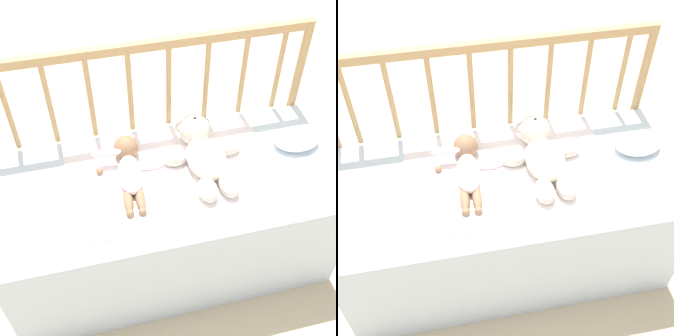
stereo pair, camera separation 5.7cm
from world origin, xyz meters
TOP-DOWN VIEW (x-y plane):
  - ground_plane at (0.00, 0.00)m, footprint 12.00×12.00m
  - crib_mattress at (0.00, 0.00)m, footprint 1.35×0.61m
  - crib_rail at (-0.00, 0.33)m, footprint 1.35×0.04m
  - blanket at (0.01, 0.03)m, footprint 0.80×0.50m
  - teddy_bear at (0.16, 0.07)m, footprint 0.32×0.42m
  - baby at (-0.14, 0.07)m, footprint 0.27×0.37m
  - small_pillow at (0.56, 0.07)m, footprint 0.19×0.14m

SIDE VIEW (x-z plane):
  - ground_plane at x=0.00m, z-range 0.00..0.00m
  - crib_mattress at x=0.00m, z-range 0.00..0.54m
  - blanket at x=0.01m, z-range 0.54..0.54m
  - small_pillow at x=0.56m, z-range 0.54..0.60m
  - baby at x=-0.14m, z-range 0.52..0.62m
  - teddy_bear at x=0.16m, z-range 0.52..0.65m
  - crib_rail at x=0.00m, z-range 0.19..1.15m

